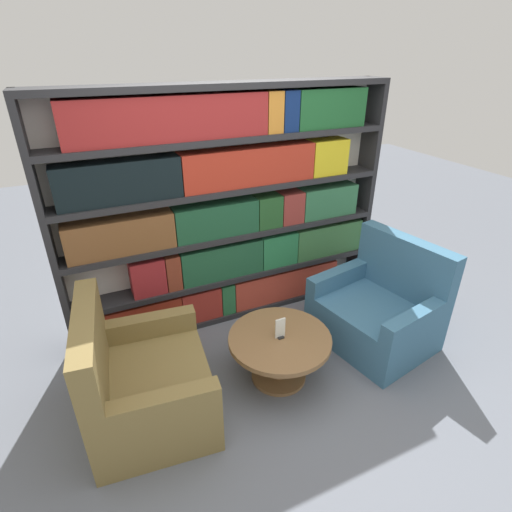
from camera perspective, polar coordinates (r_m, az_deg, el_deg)
The scene contains 6 objects.
ground_plane at distance 3.22m, azimuth 6.45°, elevation -20.35°, with size 14.00×14.00×0.00m, color slate.
bookshelf at distance 3.63m, azimuth -3.73°, elevation 6.39°, with size 3.01×0.30×2.15m.
armchair_left at distance 3.03m, azimuth -15.84°, elevation -17.11°, with size 0.90×1.03×0.93m.
armchair_right at distance 3.76m, azimuth 17.08°, elevation -7.40°, with size 0.96×1.08×0.93m.
coffee_table at distance 3.21m, azimuth 3.37°, elevation -13.06°, with size 0.80×0.80×0.41m.
table_sign at distance 3.09m, azimuth 3.47°, elevation -10.42°, with size 0.08×0.06×0.17m.
Camera 1 is at (-1.21, -1.80, 2.37)m, focal length 28.00 mm.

